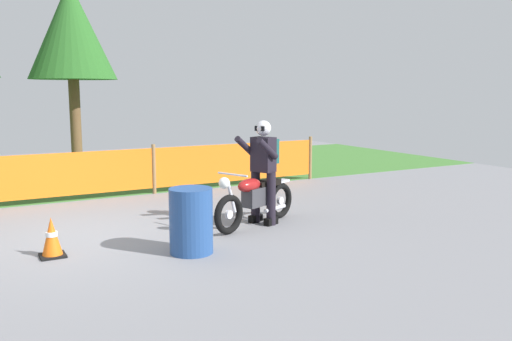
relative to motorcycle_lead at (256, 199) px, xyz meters
name	(u,v)px	position (x,y,z in m)	size (l,w,h in m)	color
ground	(86,237)	(-2.53, 0.69, -0.46)	(24.00, 24.00, 0.02)	gray
grass_verge	(33,178)	(-2.53, 6.82, -0.44)	(24.00, 6.72, 0.01)	#427A33
barrier_fence	(54,175)	(-2.53, 3.46, 0.10)	(12.07, 0.08, 1.05)	olive
tree_near_left	(71,32)	(-1.37, 7.29, 3.21)	(2.23, 2.23, 4.94)	brown
motorcycle_lead	(256,199)	(0.00, 0.00, 0.00)	(1.84, 0.91, 0.92)	black
rider_lead	(264,166)	(0.19, 0.08, 0.50)	(0.78, 0.68, 1.69)	black
traffic_cone	(52,237)	(-3.13, -0.14, -0.19)	(0.32, 0.32, 0.53)	black
spare_drum	(191,221)	(-1.46, -0.86, -0.01)	(0.58, 0.58, 0.88)	navy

